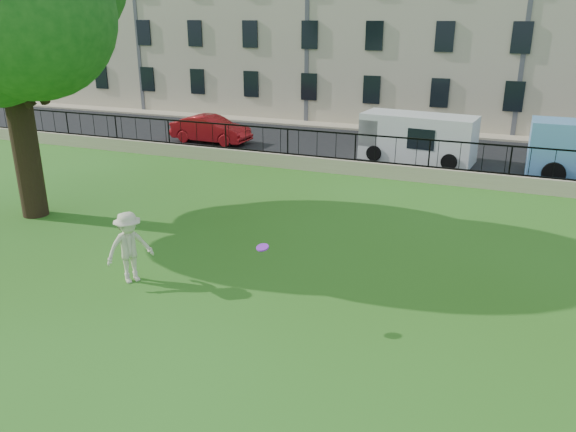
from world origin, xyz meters
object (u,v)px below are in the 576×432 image
at_px(man, 129,247).
at_px(white_van, 418,138).
at_px(red_sedan, 211,129).
at_px(frisbee, 262,247).

distance_m(man, white_van, 15.81).
bearing_deg(white_van, red_sedan, -172.88).
bearing_deg(white_van, frisbee, -85.92).
xyz_separation_m(red_sedan, white_van, (10.63, 0.09, 0.36)).
height_order(man, frisbee, man).
distance_m(man, red_sedan, 16.27).
xyz_separation_m(man, white_van, (4.50, 15.16, 0.14)).
height_order(man, white_van, white_van).
xyz_separation_m(man, red_sedan, (-6.13, 15.07, -0.22)).
relative_size(man, red_sedan, 0.43).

